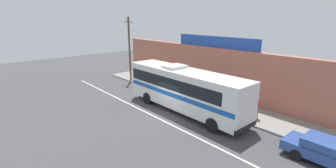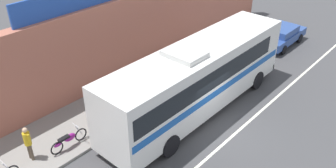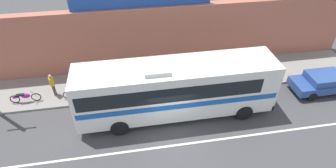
% 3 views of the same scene
% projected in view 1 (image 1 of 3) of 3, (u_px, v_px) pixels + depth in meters
% --- Properties ---
extents(ground_plane, '(70.00, 70.00, 0.00)m').
position_uv_depth(ground_plane, '(164.00, 115.00, 19.20)').
color(ground_plane, '#444447').
extents(sidewalk_slab, '(30.00, 3.60, 0.14)m').
position_uv_depth(sidewalk_slab, '(205.00, 100.00, 22.48)').
color(sidewalk_slab, gray).
rests_on(sidewalk_slab, ground_plane).
extents(storefront_facade, '(30.00, 0.70, 4.80)m').
position_uv_depth(storefront_facade, '(220.00, 73.00, 23.21)').
color(storefront_facade, '#B26651').
rests_on(storefront_facade, ground_plane).
extents(storefront_billboard, '(9.51, 0.12, 1.10)m').
position_uv_depth(storefront_billboard, '(215.00, 42.00, 22.97)').
color(storefront_billboard, '#234CAD').
rests_on(storefront_billboard, storefront_facade).
extents(road_center_stripe, '(30.00, 0.14, 0.01)m').
position_uv_depth(road_center_stripe, '(156.00, 117.00, 18.69)').
color(road_center_stripe, silver).
rests_on(road_center_stripe, ground_plane).
extents(intercity_bus, '(11.69, 2.68, 3.78)m').
position_uv_depth(intercity_bus, '(184.00, 88.00, 19.41)').
color(intercity_bus, white).
rests_on(intercity_bus, ground_plane).
extents(parked_car, '(4.44, 1.90, 1.37)m').
position_uv_depth(parked_car, '(328.00, 152.00, 12.53)').
color(parked_car, '#2D4C93').
rests_on(parked_car, ground_plane).
extents(utility_pole, '(1.60, 0.22, 7.60)m').
position_uv_depth(utility_pole, '(129.00, 48.00, 28.08)').
color(utility_pole, brown).
rests_on(utility_pole, sidewalk_slab).
extents(motorcycle_green, '(1.87, 0.56, 0.94)m').
position_uv_depth(motorcycle_green, '(159.00, 84.00, 25.75)').
color(motorcycle_green, black).
rests_on(motorcycle_green, sidewalk_slab).
extents(motorcycle_purple, '(1.93, 0.56, 0.94)m').
position_uv_depth(motorcycle_purple, '(142.00, 79.00, 28.19)').
color(motorcycle_purple, black).
rests_on(motorcycle_purple, sidewalk_slab).
extents(pedestrian_near_shop, '(0.30, 0.48, 1.65)m').
position_uv_depth(pedestrian_near_shop, '(154.00, 76.00, 27.05)').
color(pedestrian_near_shop, brown).
rests_on(pedestrian_near_shop, sidewalk_slab).
extents(pedestrian_far_right, '(0.30, 0.48, 1.75)m').
position_uv_depth(pedestrian_far_right, '(257.00, 106.00, 17.88)').
color(pedestrian_far_right, brown).
rests_on(pedestrian_far_right, sidewalk_slab).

